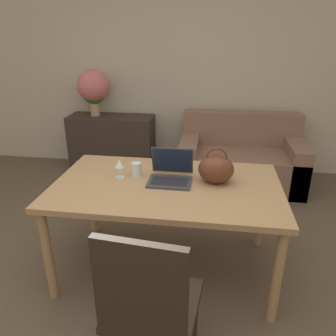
{
  "coord_description": "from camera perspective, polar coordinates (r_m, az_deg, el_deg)",
  "views": [
    {
      "loc": [
        0.43,
        -1.5,
        1.72
      ],
      "look_at": [
        0.13,
        0.56,
        0.85
      ],
      "focal_mm": 35.0,
      "sensor_mm": 36.0,
      "label": 1
    }
  ],
  "objects": [
    {
      "name": "ground_plane",
      "position": [
        2.33,
        -5.6,
        -25.18
      ],
      "size": [
        14.0,
        14.0,
        0.0
      ],
      "primitive_type": "plane",
      "color": "brown"
    },
    {
      "name": "wall_back",
      "position": [
        4.27,
        2.6,
        17.69
      ],
      "size": [
        10.0,
        0.06,
        2.7
      ],
      "color": "#BCB29E",
      "rests_on": "ground_plane"
    },
    {
      "name": "dining_table",
      "position": [
        2.34,
        -0.23,
        -4.3
      ],
      "size": [
        1.6,
        0.95,
        0.73
      ],
      "color": "#A87F56",
      "rests_on": "ground_plane"
    },
    {
      "name": "chair",
      "position": [
        1.7,
        -3.31,
        -22.5
      ],
      "size": [
        0.48,
        0.48,
        0.95
      ],
      "rotation": [
        0.0,
        0.0,
        -0.1
      ],
      "color": "#2D2319",
      "rests_on": "ground_plane"
    },
    {
      "name": "couch",
      "position": [
        4.02,
        12.46,
        1.26
      ],
      "size": [
        1.42,
        0.79,
        0.82
      ],
      "color": "#7F5B4C",
      "rests_on": "ground_plane"
    },
    {
      "name": "sideboard",
      "position": [
        4.38,
        -9.67,
        4.31
      ],
      "size": [
        1.08,
        0.4,
        0.72
      ],
      "color": "#332823",
      "rests_on": "ground_plane"
    },
    {
      "name": "laptop",
      "position": [
        2.35,
        0.49,
        -0.65
      ],
      "size": [
        0.3,
        0.28,
        0.22
      ],
      "color": "#38383D",
      "rests_on": "dining_table"
    },
    {
      "name": "drinking_glass",
      "position": [
        2.42,
        -5.52,
        -0.26
      ],
      "size": [
        0.07,
        0.07,
        0.1
      ],
      "color": "silver",
      "rests_on": "dining_table"
    },
    {
      "name": "wine_glass",
      "position": [
        2.39,
        -8.48,
        0.52
      ],
      "size": [
        0.07,
        0.07,
        0.14
      ],
      "color": "silver",
      "rests_on": "dining_table"
    },
    {
      "name": "handbag",
      "position": [
        2.31,
        8.37,
        -0.15
      ],
      "size": [
        0.25,
        0.2,
        0.26
      ],
      "color": "#592D1E",
      "rests_on": "dining_table"
    },
    {
      "name": "flower_vase",
      "position": [
        4.29,
        -12.87,
        13.39
      ],
      "size": [
        0.4,
        0.4,
        0.57
      ],
      "color": "tan",
      "rests_on": "sideboard"
    }
  ]
}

